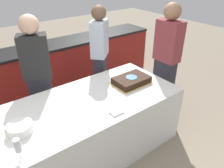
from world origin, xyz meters
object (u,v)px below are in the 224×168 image
at_px(person_cutting_cake, 100,59).
at_px(person_standing_back, 38,75).
at_px(plate_stack, 20,128).
at_px(wine_glass, 18,146).
at_px(cake, 131,80).
at_px(person_seated_right, 166,61).

bearing_deg(person_cutting_cake, person_standing_back, -41.92).
relative_size(plate_stack, wine_glass, 1.13).
height_order(cake, person_standing_back, person_standing_back).
bearing_deg(person_cutting_cake, wine_glass, -5.88).
distance_m(cake, person_cutting_cake, 0.71).
xyz_separation_m(plate_stack, person_seated_right, (2.06, 0.06, 0.10)).
bearing_deg(person_seated_right, person_cutting_cake, -138.83).
height_order(person_cutting_cake, person_seated_right, person_seated_right).
relative_size(wine_glass, person_standing_back, 0.13).
relative_size(plate_stack, person_cutting_cake, 0.14).
distance_m(cake, plate_stack, 1.43).
bearing_deg(wine_glass, plate_stack, 73.15).
distance_m(person_seated_right, person_standing_back, 1.74).
height_order(cake, wine_glass, wine_glass).
bearing_deg(plate_stack, wine_glass, -106.85).
relative_size(person_cutting_cake, person_seated_right, 0.96).
xyz_separation_m(cake, person_standing_back, (-0.95, 0.71, 0.08)).
height_order(wine_glass, person_standing_back, person_standing_back).
height_order(cake, plate_stack, same).
distance_m(plate_stack, person_standing_back, 0.93).
relative_size(wine_glass, person_seated_right, 0.12).
relative_size(cake, person_seated_right, 0.29).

